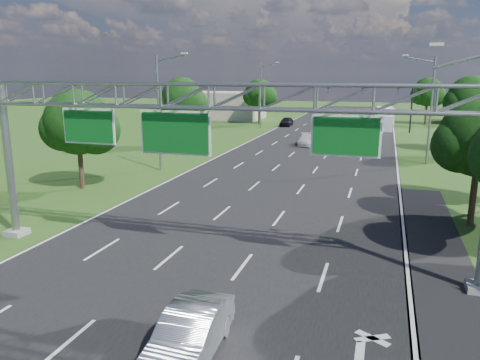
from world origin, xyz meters
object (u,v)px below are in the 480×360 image
at_px(sign_gantry, 213,110).
at_px(silver_sedan, 189,335).
at_px(box_truck, 384,119).
at_px(traffic_signal, 387,97).

distance_m(sign_gantry, silver_sedan, 9.87).
distance_m(silver_sedan, box_truck, 65.01).
distance_m(sign_gantry, traffic_signal, 53.51).
relative_size(silver_sedan, box_truck, 0.53).
height_order(sign_gantry, traffic_signal, sign_gantry).
relative_size(sign_gantry, box_truck, 2.68).
relative_size(sign_gantry, silver_sedan, 5.08).
distance_m(traffic_signal, box_truck, 5.62).
bearing_deg(silver_sedan, box_truck, 83.25).
height_order(sign_gantry, silver_sedan, sign_gantry).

